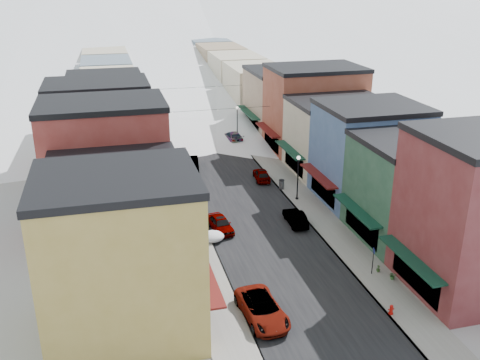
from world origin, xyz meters
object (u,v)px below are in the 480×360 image
car_silver_sedan (221,224)px  streetlamp_near (298,172)px  trash_can (282,184)px  car_dark_hatch (192,164)px  car_green_sedan (295,218)px  car_white_suv (262,309)px  fire_hydrant (391,310)px

car_silver_sedan → streetlamp_near: size_ratio=0.85×
trash_can → streetlamp_near: size_ratio=0.22×
car_silver_sedan → car_dark_hatch: car_dark_hatch is taller
car_green_sedan → streetlamp_near: bearing=-109.9°
car_dark_hatch → streetlamp_near: 15.81m
car_silver_sedan → car_green_sedan: car_silver_sedan is taller
car_white_suv → streetlamp_near: size_ratio=1.16×
car_silver_sedan → streetlamp_near: (9.59, 5.08, 2.53)m
car_silver_sedan → fire_hydrant: (8.90, -16.35, -0.22)m
car_green_sedan → car_dark_hatch: bearing=-66.4°
car_green_sedan → fire_hydrant: 15.99m
streetlamp_near → car_white_suv: bearing=-116.7°
car_dark_hatch → fire_hydrant: car_dark_hatch is taller
trash_can → car_white_suv: bearing=-111.8°
car_white_suv → fire_hydrant: (9.07, -2.00, -0.29)m
car_white_suv → car_dark_hatch: 31.91m
car_dark_hatch → trash_can: car_dark_hatch is taller
car_green_sedan → streetlamp_near: size_ratio=0.85×
car_white_suv → car_green_sedan: (7.56, 13.92, -0.10)m
car_white_suv → car_silver_sedan: size_ratio=1.36×
car_green_sedan → fire_hydrant: car_green_sedan is taller
car_dark_hatch → fire_hydrant: (8.70, -33.91, -0.25)m
car_silver_sedan → streetlamp_near: streetlamp_near is taller
car_silver_sedan → car_dark_hatch: size_ratio=0.92×
car_green_sedan → streetlamp_near: 6.46m
car_dark_hatch → car_silver_sedan: bearing=-84.0°
streetlamp_near → fire_hydrant: bearing=-91.8°
car_silver_sedan → car_dark_hatch: 17.56m
fire_hydrant → streetlamp_near: (0.69, 21.43, 2.75)m
trash_can → fire_hydrant: bearing=-90.0°
car_white_suv → streetlamp_near: (9.76, 19.43, 2.46)m
trash_can → streetlamp_near: 4.16m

